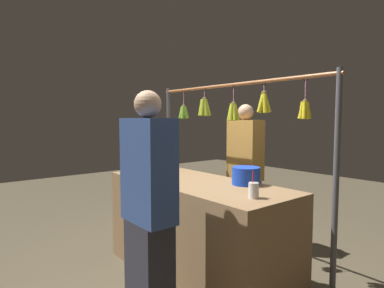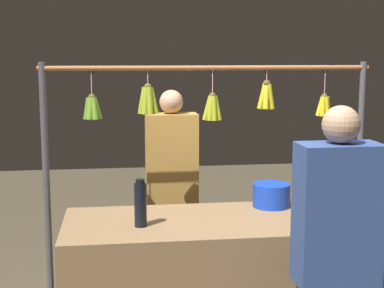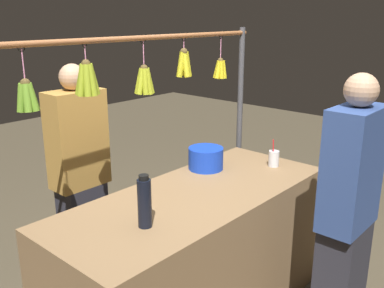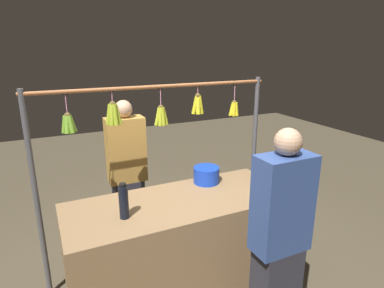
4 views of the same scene
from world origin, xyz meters
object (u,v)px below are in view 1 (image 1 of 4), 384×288
object	(u,v)px
water_bottle	(159,162)
vendor_person	(245,177)
customer_person	(149,217)
drink_cup	(254,190)
blue_bucket	(246,176)

from	to	relation	value
water_bottle	vendor_person	size ratio (longest dim) A/B	0.17
water_bottle	customer_person	world-z (taller)	customer_person
water_bottle	vendor_person	bearing A→B (deg)	-105.73
drink_cup	vendor_person	world-z (taller)	vendor_person
drink_cup	customer_person	bearing A→B (deg)	64.79
vendor_person	customer_person	world-z (taller)	customer_person
water_bottle	customer_person	bearing A→B (deg)	143.10
drink_cup	customer_person	world-z (taller)	customer_person
vendor_person	customer_person	size ratio (longest dim) A/B	0.99
blue_bucket	vendor_person	bearing A→B (deg)	-48.06
blue_bucket	vendor_person	world-z (taller)	vendor_person
vendor_person	blue_bucket	bearing A→B (deg)	131.94
drink_cup	vendor_person	distance (m)	1.35
blue_bucket	customer_person	size ratio (longest dim) A/B	0.15
blue_bucket	drink_cup	distance (m)	0.48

